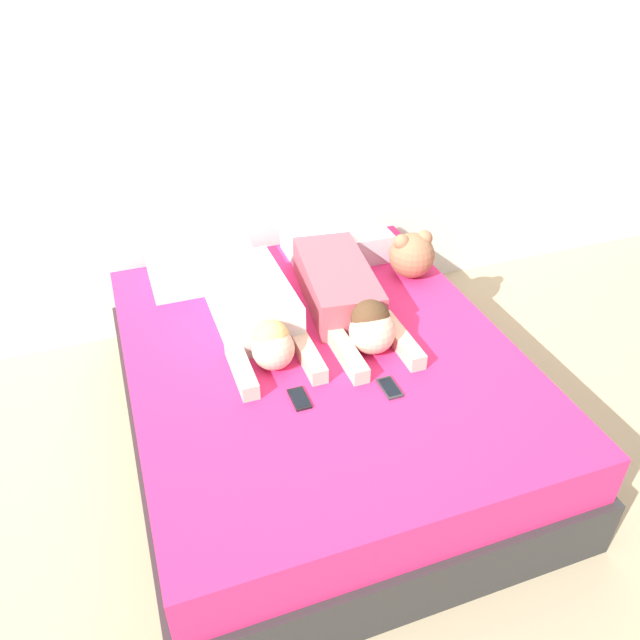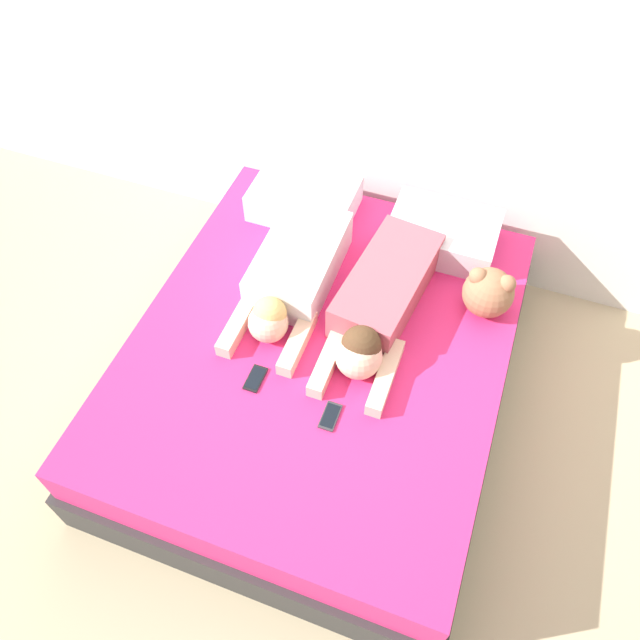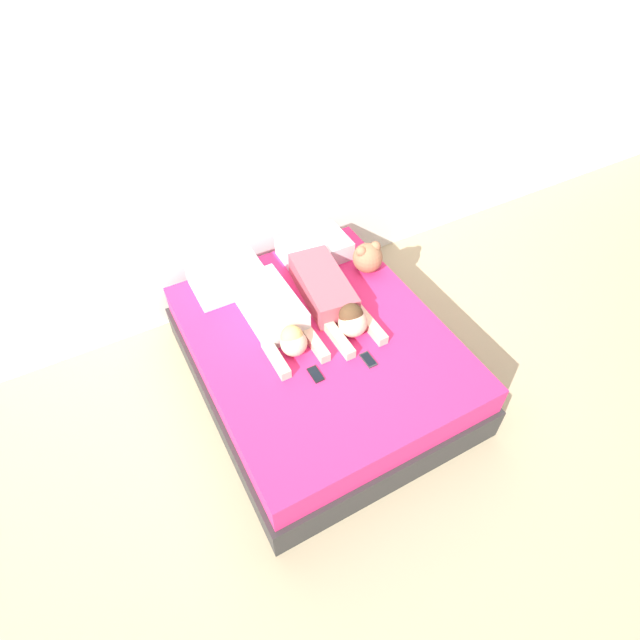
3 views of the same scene
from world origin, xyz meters
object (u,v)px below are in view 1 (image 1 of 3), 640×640
(pillow_head_left, at_px, (201,265))
(cell_phone_right, at_px, (390,388))
(pillow_head_right, at_px, (336,242))
(plush_toy, at_px, (412,254))
(cell_phone_left, at_px, (299,399))
(person_left, at_px, (255,311))
(person_right, at_px, (347,297))
(bed, at_px, (320,392))

(pillow_head_left, height_order, cell_phone_right, pillow_head_left)
(pillow_head_right, bearing_deg, cell_phone_right, -99.93)
(pillow_head_left, xyz_separation_m, plush_toy, (1.02, -0.34, 0.05))
(cell_phone_left, bearing_deg, pillow_head_left, 99.60)
(pillow_head_left, height_order, person_left, person_left)
(cell_phone_left, bearing_deg, pillow_head_right, 62.15)
(person_left, relative_size, person_right, 0.89)
(bed, height_order, cell_phone_left, cell_phone_left)
(cell_phone_left, xyz_separation_m, plush_toy, (0.84, 0.72, 0.12))
(cell_phone_right, bearing_deg, pillow_head_left, 115.84)
(person_left, height_order, plush_toy, plush_toy)
(plush_toy, bearing_deg, person_left, -167.70)
(cell_phone_left, bearing_deg, plush_toy, 40.48)
(bed, xyz_separation_m, pillow_head_right, (0.37, 0.77, 0.34))
(bed, xyz_separation_m, cell_phone_left, (-0.19, -0.29, 0.27))
(bed, relative_size, plush_toy, 8.30)
(pillow_head_left, relative_size, cell_phone_left, 4.07)
(pillow_head_left, bearing_deg, person_left, -74.78)
(pillow_head_right, bearing_deg, bed, -115.63)
(person_right, xyz_separation_m, cell_phone_right, (-0.03, -0.56, -0.09))
(person_right, bearing_deg, plush_toy, 26.54)
(person_right, xyz_separation_m, plush_toy, (0.45, 0.22, 0.03))
(person_left, xyz_separation_m, plush_toy, (0.88, 0.19, 0.03))
(person_left, relative_size, cell_phone_left, 6.70)
(pillow_head_left, relative_size, pillow_head_right, 1.00)
(bed, relative_size, person_left, 2.34)
(person_right, bearing_deg, person_left, 175.82)
(person_right, height_order, plush_toy, plush_toy)
(pillow_head_right, height_order, person_right, person_right)
(pillow_head_right, xyz_separation_m, cell_phone_right, (-0.20, -1.12, -0.07))
(cell_phone_left, height_order, plush_toy, plush_toy)
(person_left, distance_m, plush_toy, 0.90)
(pillow_head_right, height_order, plush_toy, plush_toy)
(pillow_head_right, xyz_separation_m, person_right, (-0.16, -0.56, 0.02))
(pillow_head_right, distance_m, cell_phone_right, 1.14)
(person_left, distance_m, person_right, 0.43)
(bed, height_order, person_left, person_left)
(cell_phone_right, relative_size, plush_toy, 0.53)
(cell_phone_left, bearing_deg, person_right, 51.39)
(person_right, bearing_deg, cell_phone_right, -93.46)
(person_right, distance_m, cell_phone_right, 0.57)
(bed, xyz_separation_m, cell_phone_right, (0.17, -0.35, 0.27))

